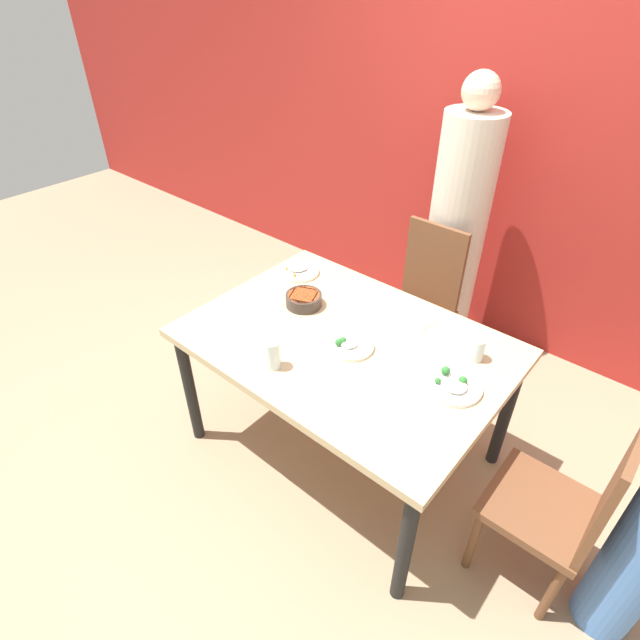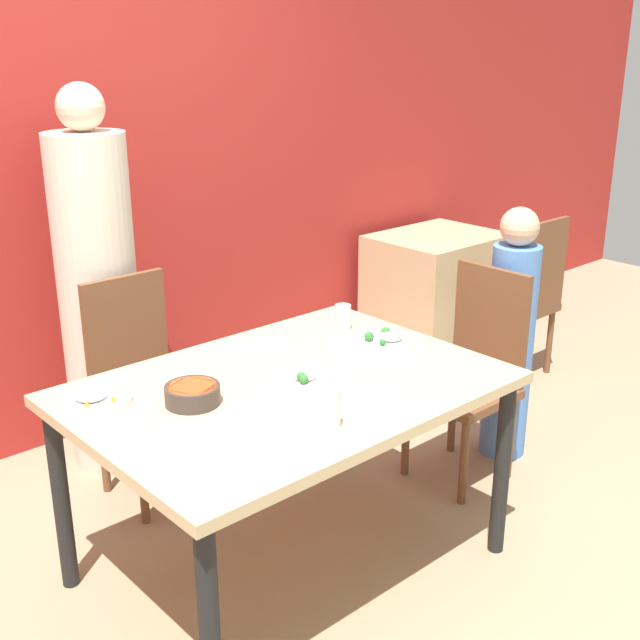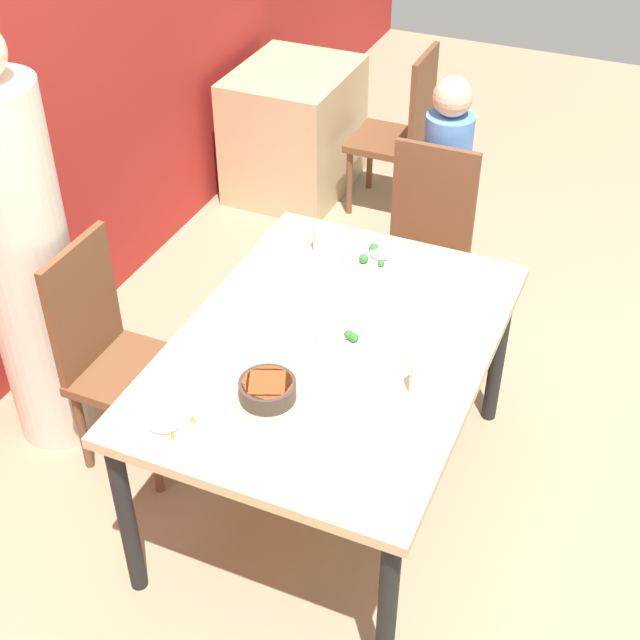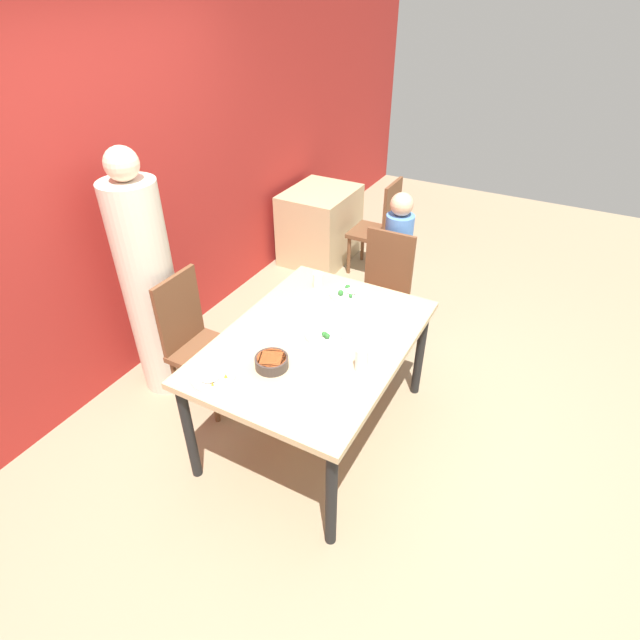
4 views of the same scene
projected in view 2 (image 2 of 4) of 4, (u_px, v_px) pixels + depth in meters
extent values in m
plane|color=#998466|center=(290.00, 566.00, 3.04)|extent=(10.00, 10.00, 0.00)
cube|color=#A82823|center=(68.00, 162.00, 3.70)|extent=(10.00, 0.06, 2.70)
cube|color=tan|center=(288.00, 388.00, 2.80)|extent=(1.45, 1.04, 0.04)
cylinder|color=black|center=(210.00, 634.00, 2.18)|extent=(0.06, 0.06, 0.72)
cylinder|color=black|center=(502.00, 469.00, 3.02)|extent=(0.06, 0.06, 0.72)
cylinder|color=black|center=(61.00, 499.00, 2.82)|extent=(0.06, 0.06, 0.72)
cylinder|color=black|center=(336.00, 393.00, 3.66)|extent=(0.06, 0.06, 0.72)
cube|color=brown|center=(153.00, 407.00, 3.40)|extent=(0.40, 0.40, 0.04)
cube|color=brown|center=(126.00, 334.00, 3.44)|extent=(0.38, 0.03, 0.52)
cylinder|color=brown|center=(143.00, 480.00, 3.25)|extent=(0.04, 0.04, 0.39)
cylinder|color=brown|center=(210.00, 454.00, 3.46)|extent=(0.04, 0.04, 0.39)
cylinder|color=brown|center=(104.00, 451.00, 3.48)|extent=(0.04, 0.04, 0.39)
cylinder|color=brown|center=(169.00, 428.00, 3.69)|extent=(0.04, 0.04, 0.39)
cube|color=brown|center=(461.00, 393.00, 3.54)|extent=(0.40, 0.40, 0.04)
cube|color=brown|center=(491.00, 324.00, 3.56)|extent=(0.03, 0.38, 0.52)
cylinder|color=brown|center=(406.00, 435.00, 3.62)|extent=(0.04, 0.04, 0.39)
cylinder|color=brown|center=(464.00, 462.00, 3.39)|extent=(0.04, 0.04, 0.39)
cylinder|color=brown|center=(452.00, 414.00, 3.83)|extent=(0.04, 0.04, 0.39)
cylinder|color=brown|center=(510.00, 438.00, 3.60)|extent=(0.04, 0.04, 0.39)
cylinder|color=beige|center=(100.00, 306.00, 3.57)|extent=(0.35, 0.35, 1.52)
sphere|color=beige|center=(80.00, 107.00, 3.29)|extent=(0.20, 0.20, 0.20)
cylinder|color=#5184D1|center=(509.00, 353.00, 3.73)|extent=(0.22, 0.22, 1.02)
sphere|color=#DBAD89|center=(520.00, 227.00, 3.53)|extent=(0.17, 0.17, 0.17)
cylinder|color=#3D332D|center=(193.00, 395.00, 2.63)|extent=(0.18, 0.18, 0.06)
cylinder|color=#BC5123|center=(192.00, 386.00, 2.62)|extent=(0.16, 0.16, 0.01)
cylinder|color=white|center=(97.00, 400.00, 2.64)|extent=(0.23, 0.23, 0.02)
ellipsoid|color=white|center=(91.00, 395.00, 2.63)|extent=(0.11, 0.11, 0.02)
cone|color=orange|center=(87.00, 403.00, 2.57)|extent=(0.02, 0.02, 0.03)
cone|color=orange|center=(113.00, 398.00, 2.60)|extent=(0.02, 0.02, 0.02)
cylinder|color=white|center=(384.00, 342.00, 3.14)|extent=(0.25, 0.25, 0.02)
ellipsoid|color=white|center=(391.00, 336.00, 3.14)|extent=(0.10, 0.10, 0.03)
sphere|color=#2D702D|center=(369.00, 336.00, 3.13)|extent=(0.04, 0.04, 0.04)
sphere|color=#2D702D|center=(383.00, 342.00, 3.08)|extent=(0.03, 0.03, 0.03)
sphere|color=#2D702D|center=(386.00, 332.00, 3.17)|extent=(0.04, 0.04, 0.04)
cylinder|color=white|center=(304.00, 380.00, 2.80)|extent=(0.22, 0.22, 0.02)
ellipsoid|color=white|center=(305.00, 376.00, 2.78)|extent=(0.08, 0.08, 0.02)
sphere|color=#2D702D|center=(304.00, 379.00, 2.74)|extent=(0.03, 0.03, 0.03)
sphere|color=#2D702D|center=(301.00, 377.00, 2.76)|extent=(0.03, 0.03, 0.03)
cylinder|color=silver|center=(330.00, 409.00, 2.45)|extent=(0.07, 0.07, 0.13)
cylinder|color=silver|center=(343.00, 318.00, 3.28)|extent=(0.07, 0.07, 0.11)
cube|color=white|center=(268.00, 346.00, 3.12)|extent=(0.14, 0.14, 0.01)
cube|color=silver|center=(343.00, 360.00, 2.98)|extent=(0.18, 0.05, 0.01)
cube|color=tan|center=(435.00, 291.00, 5.10)|extent=(0.77, 0.63, 0.74)
cube|color=brown|center=(513.00, 306.00, 4.68)|extent=(0.40, 0.40, 0.04)
cube|color=brown|center=(544.00, 267.00, 4.46)|extent=(0.38, 0.03, 0.52)
cylinder|color=brown|center=(503.00, 327.00, 4.97)|extent=(0.04, 0.04, 0.39)
cylinder|color=brown|center=(470.00, 340.00, 4.76)|extent=(0.04, 0.04, 0.39)
cylinder|color=brown|center=(549.00, 342.00, 4.74)|extent=(0.04, 0.04, 0.39)
cylinder|color=brown|center=(517.00, 355.00, 4.53)|extent=(0.04, 0.04, 0.39)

